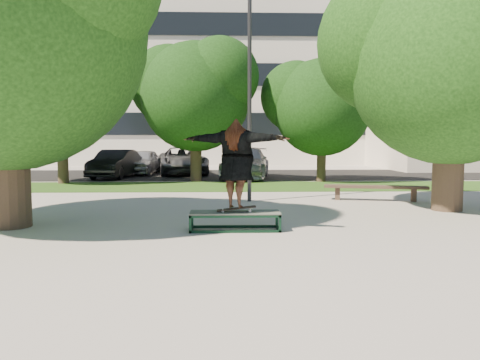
{
  "coord_description": "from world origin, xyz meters",
  "views": [
    {
      "loc": [
        0.26,
        -8.78,
        1.79
      ],
      "look_at": [
        0.57,
        0.6,
        1.0
      ],
      "focal_mm": 35.0,
      "sensor_mm": 36.0,
      "label": 1
    }
  ],
  "objects_px": {
    "tree_right": "(448,50)",
    "car_silver_a": "(142,162)",
    "car_silver_b": "(246,163)",
    "car_grey": "(182,161)",
    "bench": "(375,188)",
    "lamppost": "(250,94)",
    "car_dark": "(116,164)",
    "grind_box": "(235,221)"
  },
  "relations": [
    {
      "from": "tree_right",
      "to": "car_silver_a",
      "type": "xyz_separation_m",
      "value": [
        -10.08,
        13.39,
        -3.42
      ]
    },
    {
      "from": "car_silver_a",
      "to": "car_silver_b",
      "type": "height_order",
      "value": "car_silver_b"
    },
    {
      "from": "car_grey",
      "to": "car_silver_b",
      "type": "relative_size",
      "value": 1.03
    },
    {
      "from": "tree_right",
      "to": "bench",
      "type": "distance_m",
      "value": 4.32
    },
    {
      "from": "lamppost",
      "to": "car_grey",
      "type": "bearing_deg",
      "value": 104.73
    },
    {
      "from": "tree_right",
      "to": "car_dark",
      "type": "xyz_separation_m",
      "value": [
        -10.92,
        10.89,
        -3.41
      ]
    },
    {
      "from": "car_silver_b",
      "to": "lamppost",
      "type": "bearing_deg",
      "value": -83.94
    },
    {
      "from": "tree_right",
      "to": "car_silver_b",
      "type": "xyz_separation_m",
      "value": [
        -4.64,
        10.42,
        -3.36
      ]
    },
    {
      "from": "grind_box",
      "to": "car_grey",
      "type": "xyz_separation_m",
      "value": [
        -2.47,
        15.93,
        0.54
      ]
    },
    {
      "from": "grind_box",
      "to": "car_grey",
      "type": "height_order",
      "value": "car_grey"
    },
    {
      "from": "tree_right",
      "to": "car_grey",
      "type": "bearing_deg",
      "value": 120.71
    },
    {
      "from": "car_silver_b",
      "to": "tree_right",
      "type": "bearing_deg",
      "value": -58.06
    },
    {
      "from": "car_silver_a",
      "to": "car_silver_b",
      "type": "relative_size",
      "value": 0.78
    },
    {
      "from": "lamppost",
      "to": "car_grey",
      "type": "relative_size",
      "value": 1.16
    },
    {
      "from": "car_dark",
      "to": "lamppost",
      "type": "bearing_deg",
      "value": -49.06
    },
    {
      "from": "bench",
      "to": "car_grey",
      "type": "bearing_deg",
      "value": 134.21
    },
    {
      "from": "bench",
      "to": "car_silver_a",
      "type": "height_order",
      "value": "car_silver_a"
    },
    {
      "from": "bench",
      "to": "car_silver_a",
      "type": "bearing_deg",
      "value": 141.42
    },
    {
      "from": "tree_right",
      "to": "car_silver_b",
      "type": "bearing_deg",
      "value": 114.01
    },
    {
      "from": "bench",
      "to": "car_dark",
      "type": "xyz_separation_m",
      "value": [
        -9.77,
        8.99,
        0.3
      ]
    },
    {
      "from": "bench",
      "to": "car_grey",
      "type": "xyz_separation_m",
      "value": [
        -6.77,
        11.43,
        0.34
      ]
    },
    {
      "from": "bench",
      "to": "car_silver_a",
      "type": "relative_size",
      "value": 0.76
    },
    {
      "from": "tree_right",
      "to": "lamppost",
      "type": "bearing_deg",
      "value": 158.72
    },
    {
      "from": "lamppost",
      "to": "grind_box",
      "type": "xyz_separation_m",
      "value": [
        -0.53,
        -4.51,
        -2.96
      ]
    },
    {
      "from": "car_dark",
      "to": "car_grey",
      "type": "distance_m",
      "value": 3.86
    },
    {
      "from": "car_silver_a",
      "to": "car_dark",
      "type": "bearing_deg",
      "value": -103.56
    },
    {
      "from": "car_silver_a",
      "to": "car_dark",
      "type": "distance_m",
      "value": 2.64
    },
    {
      "from": "lamppost",
      "to": "car_silver_a",
      "type": "relative_size",
      "value": 1.54
    },
    {
      "from": "bench",
      "to": "tree_right",
      "type": "bearing_deg",
      "value": -45.37
    },
    {
      "from": "bench",
      "to": "car_dark",
      "type": "bearing_deg",
      "value": 150.94
    },
    {
      "from": "bench",
      "to": "car_grey",
      "type": "relative_size",
      "value": 0.57
    },
    {
      "from": "grind_box",
      "to": "bench",
      "type": "distance_m",
      "value": 6.23
    },
    {
      "from": "tree_right",
      "to": "car_grey",
      "type": "distance_m",
      "value": 15.86
    },
    {
      "from": "lamppost",
      "to": "grind_box",
      "type": "relative_size",
      "value": 3.39
    },
    {
      "from": "car_silver_a",
      "to": "bench",
      "type": "bearing_deg",
      "value": -47.2
    },
    {
      "from": "grind_box",
      "to": "car_dark",
      "type": "bearing_deg",
      "value": 112.06
    },
    {
      "from": "lamppost",
      "to": "grind_box",
      "type": "bearing_deg",
      "value": -96.75
    },
    {
      "from": "tree_right",
      "to": "grind_box",
      "type": "distance_m",
      "value": 7.19
    },
    {
      "from": "lamppost",
      "to": "bench",
      "type": "relative_size",
      "value": 2.03
    },
    {
      "from": "car_silver_a",
      "to": "car_grey",
      "type": "height_order",
      "value": "car_grey"
    },
    {
      "from": "tree_right",
      "to": "lamppost",
      "type": "height_order",
      "value": "tree_right"
    },
    {
      "from": "lamppost",
      "to": "car_silver_a",
      "type": "xyz_separation_m",
      "value": [
        -5.16,
        11.48,
        -2.47
      ]
    }
  ]
}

